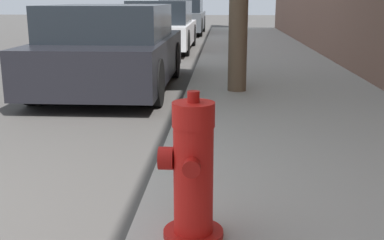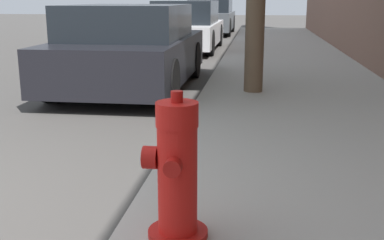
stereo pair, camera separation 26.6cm
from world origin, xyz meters
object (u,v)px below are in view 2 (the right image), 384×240
fire_hydrant (177,173)px  parked_car_far (211,17)px  parked_car_near (131,49)px  parked_car_mid (187,27)px

fire_hydrant → parked_car_far: (-1.51, 17.34, 0.19)m
fire_hydrant → parked_car_near: parked_car_near is taller
parked_car_mid → parked_car_far: (0.04, 6.36, 0.04)m
fire_hydrant → parked_car_mid: size_ratio=0.19×
parked_car_near → parked_car_far: (0.08, 12.32, 0.04)m
parked_car_near → parked_car_mid: 5.96m
parked_car_mid → parked_car_far: 6.36m
fire_hydrant → parked_car_mid: bearing=98.0°
fire_hydrant → parked_car_mid: parked_car_mid is taller
parked_car_mid → parked_car_far: bearing=89.6°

